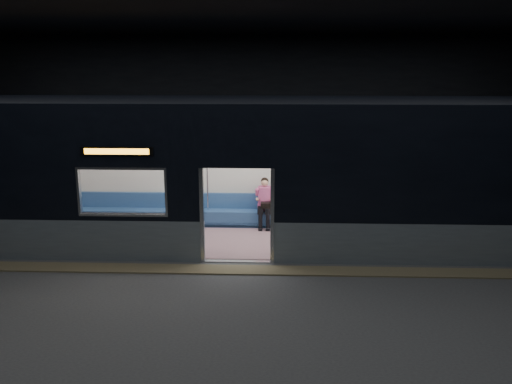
{
  "coord_description": "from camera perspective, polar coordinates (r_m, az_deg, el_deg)",
  "views": [
    {
      "loc": [
        0.83,
        -9.85,
        4.13
      ],
      "look_at": [
        0.35,
        2.3,
        1.25
      ],
      "focal_mm": 38.0,
      "sensor_mm": 36.0,
      "label": 1
    }
  ],
  "objects": [
    {
      "name": "passenger",
      "position": [
        13.82,
        0.9,
        -0.79
      ],
      "size": [
        0.4,
        0.64,
        1.27
      ],
      "rotation": [
        0.0,
        0.0,
        -0.2
      ],
      "color": "black",
      "rests_on": "metro_car"
    },
    {
      "name": "tactile_strip",
      "position": [
        11.22,
        -2.16,
        -8.2
      ],
      "size": [
        22.8,
        0.5,
        0.03
      ],
      "primitive_type": "cube",
      "color": "#8C7F59",
      "rests_on": "station_floor"
    },
    {
      "name": "handbag",
      "position": [
        13.65,
        1.08,
        -1.39
      ],
      "size": [
        0.31,
        0.28,
        0.14
      ],
      "primitive_type": "cube",
      "rotation": [
        0.0,
        0.0,
        0.18
      ],
      "color": "black",
      "rests_on": "passenger"
    },
    {
      "name": "station_floor",
      "position": [
        10.72,
        -2.38,
        -9.37
      ],
      "size": [
        24.0,
        14.0,
        0.01
      ],
      "primitive_type": "cube",
      "color": "#47494C",
      "rests_on": "ground"
    },
    {
      "name": "transit_map",
      "position": [
        14.21,
        12.96,
        2.24
      ],
      "size": [
        1.01,
        0.03,
        0.66
      ],
      "primitive_type": "cube",
      "color": "white",
      "rests_on": "metro_car"
    },
    {
      "name": "station_envelope",
      "position": [
        9.9,
        -2.59,
        10.62
      ],
      "size": [
        24.0,
        14.0,
        5.0
      ],
      "color": "black",
      "rests_on": "station_floor"
    },
    {
      "name": "metro_car",
      "position": [
        12.63,
        -1.54,
        2.91
      ],
      "size": [
        18.0,
        3.04,
        3.35
      ],
      "color": "gray",
      "rests_on": "station_floor"
    }
  ]
}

